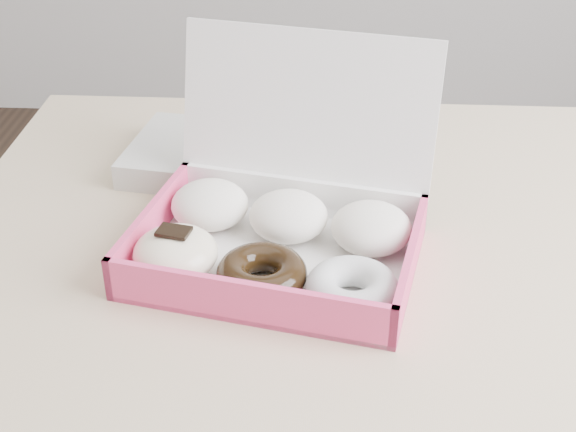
{
  "coord_description": "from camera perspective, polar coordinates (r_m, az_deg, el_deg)",
  "views": [
    {
      "loc": [
        -0.12,
        -0.84,
        1.29
      ],
      "look_at": [
        -0.17,
        -0.09,
        0.83
      ],
      "focal_mm": 50.0,
      "sensor_mm": 36.0,
      "label": 1
    }
  ],
  "objects": [
    {
      "name": "table",
      "position": [
        1.05,
        9.39,
        -4.79
      ],
      "size": [
        1.2,
        0.8,
        0.75
      ],
      "color": "#D0B789",
      "rests_on": "ground"
    },
    {
      "name": "donut_box",
      "position": [
        0.93,
        -0.75,
        -0.89
      ],
      "size": [
        0.37,
        0.34,
        0.23
      ],
      "rotation": [
        0.0,
        0.0,
        -0.21
      ],
      "color": "white",
      "rests_on": "table"
    },
    {
      "name": "newspapers",
      "position": [
        1.14,
        -5.4,
        4.26
      ],
      "size": [
        0.25,
        0.21,
        0.04
      ],
      "primitive_type": "cube",
      "rotation": [
        0.0,
        0.0,
        -0.15
      ],
      "color": "silver",
      "rests_on": "table"
    }
  ]
}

